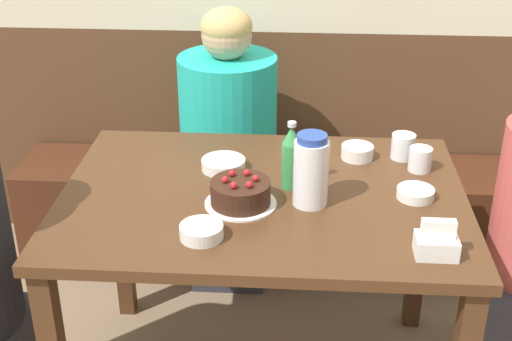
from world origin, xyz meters
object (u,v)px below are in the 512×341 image
at_px(soju_bottle, 291,157).
at_px(glass_tumbler_short, 403,146).
at_px(bench_seat, 273,213).
at_px(bowl_side_dish, 201,232).
at_px(birthday_cake, 241,193).
at_px(bowl_soup_white, 416,194).
at_px(bowl_rice_small, 223,164).
at_px(person_grey_tee, 229,151).
at_px(glass_water_tall, 420,159).
at_px(bowl_sauce_shallow, 357,152).
at_px(water_pitcher, 311,171).
at_px(napkin_holder, 437,243).

relative_size(soju_bottle, glass_tumbler_short, 2.58).
xyz_separation_m(bench_seat, bowl_side_dish, (-0.15, -1.10, 0.57)).
bearing_deg(birthday_cake, bowl_soup_white, 8.16).
bearing_deg(bowl_rice_small, soju_bottle, -26.17).
relative_size(soju_bottle, person_grey_tee, 0.19).
xyz_separation_m(soju_bottle, bowl_side_dish, (-0.23, -0.31, -0.08)).
distance_m(bowl_rice_small, glass_tumbler_short, 0.60).
height_order(bowl_rice_small, bowl_side_dish, bowl_side_dish).
xyz_separation_m(bowl_side_dish, glass_tumbler_short, (0.60, 0.55, 0.02)).
bearing_deg(bowl_soup_white, glass_water_tall, 78.94).
height_order(bowl_rice_small, bowl_sauce_shallow, bowl_sauce_shallow).
xyz_separation_m(bench_seat, glass_water_tall, (0.50, -0.64, 0.59)).
distance_m(bench_seat, person_grey_tee, 0.42).
height_order(soju_bottle, bowl_soup_white, soju_bottle).
bearing_deg(water_pitcher, glass_water_tall, 34.63).
distance_m(soju_bottle, bowl_side_dish, 0.40).
height_order(napkin_holder, bowl_sauce_shallow, napkin_holder).
bearing_deg(glass_tumbler_short, bowl_sauce_shallow, -175.39).
xyz_separation_m(water_pitcher, soju_bottle, (-0.06, 0.10, -0.01)).
height_order(bowl_soup_white, bowl_sauce_shallow, bowl_sauce_shallow).
bearing_deg(bowl_side_dish, birthday_cake, 64.65).
height_order(water_pitcher, bowl_soup_white, water_pitcher).
relative_size(water_pitcher, soju_bottle, 1.02).
distance_m(napkin_holder, person_grey_tee, 1.22).
xyz_separation_m(birthday_cake, bowl_soup_white, (0.52, 0.07, -0.02)).
bearing_deg(birthday_cake, bowl_sauce_shallow, 43.54).
distance_m(soju_bottle, bowl_soup_white, 0.39).
xyz_separation_m(napkin_holder, bowl_soup_white, (-0.01, 0.31, -0.02)).
height_order(bowl_sauce_shallow, glass_tumbler_short, glass_tumbler_short).
distance_m(soju_bottle, glass_tumbler_short, 0.44).
distance_m(bowl_side_dish, glass_tumbler_short, 0.81).
relative_size(bowl_side_dish, person_grey_tee, 0.10).
relative_size(bowl_soup_white, bowl_rice_small, 0.79).
relative_size(bowl_rice_small, bowl_side_dish, 1.19).
bearing_deg(birthday_cake, napkin_holder, -23.84).
relative_size(water_pitcher, bowl_rice_small, 1.56).
distance_m(soju_bottle, glass_water_tall, 0.44).
xyz_separation_m(napkin_holder, bowl_sauce_shallow, (-0.17, 0.58, -0.02)).
bearing_deg(glass_water_tall, bowl_sauce_shallow, 158.37).
bearing_deg(bowl_rice_small, person_grey_tee, 94.35).
bearing_deg(glass_water_tall, person_grey_tee, 142.85).
xyz_separation_m(birthday_cake, glass_tumbler_short, (0.51, 0.36, 0.00)).
distance_m(water_pitcher, bowl_side_dish, 0.37).
bearing_deg(bench_seat, water_pitcher, -80.88).
bearing_deg(bowl_side_dish, glass_tumbler_short, 42.15).
distance_m(birthday_cake, glass_tumbler_short, 0.63).
xyz_separation_m(bench_seat, soju_bottle, (0.08, -0.79, 0.65)).
bearing_deg(glass_water_tall, water_pitcher, -145.37).
xyz_separation_m(bowl_rice_small, glass_water_tall, (0.63, 0.04, 0.02)).
height_order(bowl_soup_white, bowl_rice_small, bowl_rice_small).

